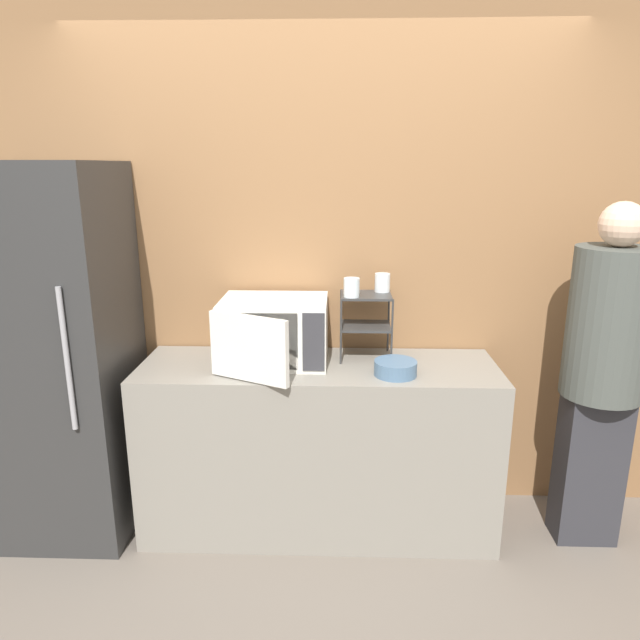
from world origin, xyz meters
The scene contains 10 objects.
ground_plane centered at (0.00, 0.00, 0.00)m, with size 12.00×12.00×0.00m, color #6B6056.
wall_back centered at (0.00, 0.60, 1.30)m, with size 8.00×0.06×2.60m.
counter centered at (0.00, 0.28, 0.44)m, with size 1.76×0.56×0.88m.
microwave centered at (-0.22, 0.32, 1.04)m, with size 0.53×0.59×0.32m.
dish_rack centered at (0.23, 0.41, 1.12)m, with size 0.26×0.22×0.33m.
glass_front_left centered at (0.16, 0.34, 1.26)m, with size 0.08×0.08×0.09m.
glass_back_right centered at (0.32, 0.47, 1.26)m, with size 0.08×0.08×0.09m.
bowl centered at (0.37, 0.15, 0.92)m, with size 0.20×0.20×0.07m.
person centered at (1.35, 0.21, 0.94)m, with size 0.37×0.37×1.69m.
refrigerator centered at (-1.26, 0.25, 0.93)m, with size 0.63×0.65×1.86m.
Camera 1 is at (0.10, -2.37, 1.84)m, focal length 32.00 mm.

